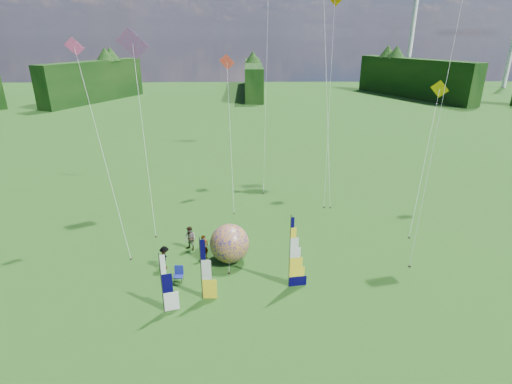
{
  "coord_description": "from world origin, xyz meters",
  "views": [
    {
      "loc": [
        -1.45,
        -17.79,
        14.21
      ],
      "look_at": [
        -1.0,
        4.0,
        5.5
      ],
      "focal_mm": 28.0,
      "sensor_mm": 36.0,
      "label": 1
    }
  ],
  "objects_px": {
    "spectator_c": "(165,258)",
    "spectator_b": "(190,239)",
    "kite_whale": "(327,66)",
    "side_banner_left": "(201,270)",
    "spectator_a": "(204,247)",
    "feather_banner_main": "(290,253)",
    "spectator_d": "(223,236)",
    "camp_chair": "(178,275)",
    "side_banner_far": "(162,284)",
    "bol_inflatable": "(230,243)"
  },
  "relations": [
    {
      "from": "side_banner_left",
      "to": "spectator_b",
      "type": "distance_m",
      "value": 5.83
    },
    {
      "from": "side_banner_far",
      "to": "spectator_a",
      "type": "height_order",
      "value": "side_banner_far"
    },
    {
      "from": "feather_banner_main",
      "to": "spectator_a",
      "type": "height_order",
      "value": "feather_banner_main"
    },
    {
      "from": "bol_inflatable",
      "to": "spectator_a",
      "type": "bearing_deg",
      "value": 171.55
    },
    {
      "from": "camp_chair",
      "to": "spectator_c",
      "type": "bearing_deg",
      "value": 126.97
    },
    {
      "from": "feather_banner_main",
      "to": "bol_inflatable",
      "type": "bearing_deg",
      "value": 132.09
    },
    {
      "from": "feather_banner_main",
      "to": "spectator_b",
      "type": "height_order",
      "value": "feather_banner_main"
    },
    {
      "from": "side_banner_left",
      "to": "spectator_a",
      "type": "height_order",
      "value": "side_banner_left"
    },
    {
      "from": "side_banner_left",
      "to": "side_banner_far",
      "type": "relative_size",
      "value": 1.08
    },
    {
      "from": "bol_inflatable",
      "to": "spectator_b",
      "type": "bearing_deg",
      "value": 152.31
    },
    {
      "from": "side_banner_far",
      "to": "spectator_a",
      "type": "bearing_deg",
      "value": 58.73
    },
    {
      "from": "camp_chair",
      "to": "side_banner_far",
      "type": "bearing_deg",
      "value": -95.8
    },
    {
      "from": "spectator_b",
      "to": "kite_whale",
      "type": "height_order",
      "value": "kite_whale"
    },
    {
      "from": "side_banner_left",
      "to": "spectator_b",
      "type": "height_order",
      "value": "side_banner_left"
    },
    {
      "from": "spectator_c",
      "to": "spectator_a",
      "type": "bearing_deg",
      "value": -70.69
    },
    {
      "from": "spectator_a",
      "to": "spectator_b",
      "type": "bearing_deg",
      "value": 88.92
    },
    {
      "from": "kite_whale",
      "to": "spectator_b",
      "type": "bearing_deg",
      "value": -149.93
    },
    {
      "from": "bol_inflatable",
      "to": "camp_chair",
      "type": "relative_size",
      "value": 2.56
    },
    {
      "from": "side_banner_far",
      "to": "spectator_a",
      "type": "relative_size",
      "value": 2.01
    },
    {
      "from": "bol_inflatable",
      "to": "kite_whale",
      "type": "xyz_separation_m",
      "value": [
        8.53,
        14.83,
        10.13
      ]
    },
    {
      "from": "spectator_a",
      "to": "camp_chair",
      "type": "relative_size",
      "value": 1.73
    },
    {
      "from": "feather_banner_main",
      "to": "spectator_d",
      "type": "relative_size",
      "value": 2.9
    },
    {
      "from": "spectator_a",
      "to": "spectator_c",
      "type": "distance_m",
      "value": 2.68
    },
    {
      "from": "feather_banner_main",
      "to": "bol_inflatable",
      "type": "distance_m",
      "value": 4.85
    },
    {
      "from": "camp_chair",
      "to": "kite_whale",
      "type": "bearing_deg",
      "value": 57.54
    },
    {
      "from": "spectator_d",
      "to": "spectator_c",
      "type": "bearing_deg",
      "value": 72.77
    },
    {
      "from": "kite_whale",
      "to": "bol_inflatable",
      "type": "bearing_deg",
      "value": -139.5
    },
    {
      "from": "spectator_d",
      "to": "kite_whale",
      "type": "distance_m",
      "value": 18.97
    },
    {
      "from": "spectator_b",
      "to": "spectator_c",
      "type": "height_order",
      "value": "spectator_b"
    },
    {
      "from": "side_banner_left",
      "to": "spectator_a",
      "type": "distance_m",
      "value": 4.47
    },
    {
      "from": "camp_chair",
      "to": "feather_banner_main",
      "type": "bearing_deg",
      "value": -3.96
    },
    {
      "from": "spectator_a",
      "to": "side_banner_left",
      "type": "bearing_deg",
      "value": -129.23
    },
    {
      "from": "spectator_a",
      "to": "camp_chair",
      "type": "xyz_separation_m",
      "value": [
        -1.33,
        -2.67,
        -0.37
      ]
    },
    {
      "from": "camp_chair",
      "to": "spectator_b",
      "type": "bearing_deg",
      "value": 88.12
    },
    {
      "from": "side_banner_far",
      "to": "spectator_b",
      "type": "bearing_deg",
      "value": 70.9
    },
    {
      "from": "feather_banner_main",
      "to": "side_banner_left",
      "type": "height_order",
      "value": "feather_banner_main"
    },
    {
      "from": "spectator_a",
      "to": "kite_whale",
      "type": "relative_size",
      "value": 0.08
    },
    {
      "from": "side_banner_left",
      "to": "spectator_d",
      "type": "distance_m",
      "value": 6.25
    },
    {
      "from": "spectator_a",
      "to": "spectator_d",
      "type": "height_order",
      "value": "spectator_a"
    },
    {
      "from": "spectator_b",
      "to": "camp_chair",
      "type": "height_order",
      "value": "spectator_b"
    },
    {
      "from": "side_banner_far",
      "to": "bol_inflatable",
      "type": "height_order",
      "value": "side_banner_far"
    },
    {
      "from": "side_banner_far",
      "to": "camp_chair",
      "type": "distance_m",
      "value": 3.08
    },
    {
      "from": "side_banner_far",
      "to": "kite_whale",
      "type": "height_order",
      "value": "kite_whale"
    },
    {
      "from": "side_banner_left",
      "to": "side_banner_far",
      "type": "xyz_separation_m",
      "value": [
        -1.98,
        -1.13,
        -0.14
      ]
    },
    {
      "from": "spectator_c",
      "to": "spectator_b",
      "type": "bearing_deg",
      "value": -35.07
    },
    {
      "from": "bol_inflatable",
      "to": "spectator_d",
      "type": "bearing_deg",
      "value": 104.86
    },
    {
      "from": "side_banner_far",
      "to": "bol_inflatable",
      "type": "xyz_separation_m",
      "value": [
        3.38,
        5.21,
        -0.47
      ]
    },
    {
      "from": "side_banner_left",
      "to": "spectator_d",
      "type": "bearing_deg",
      "value": 84.18
    },
    {
      "from": "spectator_d",
      "to": "side_banner_far",
      "type": "bearing_deg",
      "value": 102.43
    },
    {
      "from": "spectator_b",
      "to": "side_banner_left",
      "type": "bearing_deg",
      "value": -41.22
    }
  ]
}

